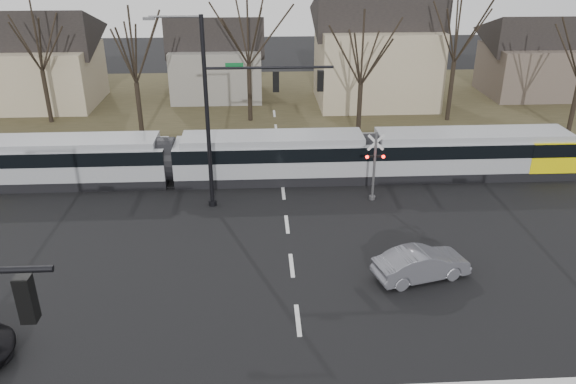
{
  "coord_description": "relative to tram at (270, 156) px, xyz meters",
  "views": [
    {
      "loc": [
        -1.36,
        -15.73,
        13.6
      ],
      "look_at": [
        0.0,
        9.0,
        2.3
      ],
      "focal_mm": 35.0,
      "sensor_mm": 36.0,
      "label": 1
    }
  ],
  "objects": [
    {
      "name": "ground",
      "position": [
        0.7,
        -16.0,
        -1.55
      ],
      "size": [
        140.0,
        140.0,
        0.0
      ],
      "primitive_type": "plane",
      "color": "black"
    },
    {
      "name": "grass_verge",
      "position": [
        0.7,
        16.0,
        -1.55
      ],
      "size": [
        140.0,
        28.0,
        0.01
      ],
      "primitive_type": "cube",
      "color": "#38331E",
      "rests_on": "ground"
    },
    {
      "name": "lane_dashes",
      "position": [
        0.7,
        -0.0,
        -1.55
      ],
      "size": [
        0.18,
        30.0,
        0.01
      ],
      "color": "silver",
      "rests_on": "ground"
    },
    {
      "name": "rail_pair",
      "position": [
        0.7,
        -0.2,
        -1.52
      ],
      "size": [
        90.0,
        1.52,
        0.06
      ],
      "color": "#59595E",
      "rests_on": "ground"
    },
    {
      "name": "tram",
      "position": [
        0.0,
        0.0,
        0.0
      ],
      "size": [
        37.57,
        2.79,
        2.85
      ],
      "color": "gray",
      "rests_on": "ground"
    },
    {
      "name": "sedan",
      "position": [
        6.25,
        -11.29,
        -0.86
      ],
      "size": [
        3.59,
        4.94,
        1.39
      ],
      "primitive_type": "imported",
      "rotation": [
        0.0,
        0.0,
        1.84
      ],
      "color": "#5C5C65",
      "rests_on": "ground"
    },
    {
      "name": "signal_pole_far",
      "position": [
        -1.71,
        -3.5,
        4.15
      ],
      "size": [
        9.28,
        0.44,
        10.2
      ],
      "color": "black",
      "rests_on": "ground"
    },
    {
      "name": "rail_crossing_signal",
      "position": [
        5.7,
        -3.21,
        0.33
      ],
      "size": [
        1.08,
        0.36,
        4.0
      ],
      "color": "#59595B",
      "rests_on": "ground"
    },
    {
      "name": "tree_row",
      "position": [
        2.7,
        10.0,
        3.45
      ],
      "size": [
        59.2,
        7.2,
        10.0
      ],
      "color": "black",
      "rests_on": "ground"
    },
    {
      "name": "house_a",
      "position": [
        -19.3,
        18.0,
        2.91
      ],
      "size": [
        9.72,
        8.64,
        8.6
      ],
      "color": "tan",
      "rests_on": "ground"
    },
    {
      "name": "house_b",
      "position": [
        -4.3,
        20.0,
        2.42
      ],
      "size": [
        8.64,
        7.56,
        7.65
      ],
      "color": "gray",
      "rests_on": "ground"
    },
    {
      "name": "house_c",
      "position": [
        9.7,
        17.0,
        3.68
      ],
      "size": [
        10.8,
        8.64,
        10.1
      ],
      "color": "tan",
      "rests_on": "ground"
    },
    {
      "name": "house_d",
      "position": [
        24.7,
        19.0,
        2.42
      ],
      "size": [
        8.64,
        7.56,
        7.65
      ],
      "color": "brown",
      "rests_on": "ground"
    }
  ]
}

